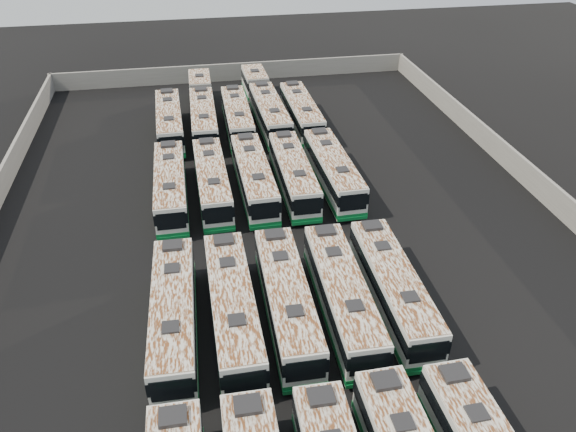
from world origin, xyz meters
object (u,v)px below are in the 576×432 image
(bus_midback_far_left, at_px, (171,186))
(bus_back_left, at_px, (202,108))
(bus_midback_right, at_px, (294,174))
(bus_back_right, at_px, (265,103))
(bus_midfront_right, at_px, (342,295))
(bus_midfront_far_left, at_px, (174,314))
(bus_back_center, at_px, (237,117))
(bus_midback_left, at_px, (212,182))
(bus_back_far_right, at_px, (301,113))
(bus_midback_center, at_px, (254,177))
(bus_back_far_left, at_px, (170,122))
(bus_midfront_far_right, at_px, (393,288))
(bus_midfront_center, at_px, (287,300))
(bus_midback_far_right, at_px, (333,171))
(bus_midfront_left, at_px, (233,308))

(bus_midback_far_left, xyz_separation_m, bus_back_left, (3.49, 16.43, 0.01))
(bus_midback_right, height_order, bus_back_right, bus_back_right)
(bus_midfront_right, bearing_deg, bus_midfront_far_left, -179.89)
(bus_midback_right, relative_size, bus_back_center, 1.00)
(bus_midback_left, relative_size, bus_back_far_right, 0.98)
(bus_midback_left, xyz_separation_m, bus_back_far_right, (10.25, 13.04, 0.03))
(bus_midfront_far_left, height_order, bus_midback_center, bus_midfront_far_left)
(bus_midfront_right, bearing_deg, bus_back_right, 91.04)
(bus_back_left, bearing_deg, bus_back_far_left, -137.41)
(bus_midfront_far_right, relative_size, bus_midback_left, 1.01)
(bus_back_center, bearing_deg, bus_midfront_center, -89.55)
(bus_midfront_far_left, bearing_deg, bus_midfront_right, 0.60)
(bus_midfront_far_right, bearing_deg, bus_midfront_right, -176.65)
(bus_midback_left, bearing_deg, bus_midfront_far_left, -102.86)
(bus_midback_right, xyz_separation_m, bus_back_left, (-6.80, 16.24, 0.00))
(bus_back_left, distance_m, bus_back_right, 6.76)
(bus_midfront_far_right, xyz_separation_m, bus_midback_far_right, (0.13, 15.71, 0.02))
(bus_midback_far_left, xyz_separation_m, bus_back_far_right, (13.65, 13.21, 0.02))
(bus_back_far_left, xyz_separation_m, bus_back_far_right, (13.65, -0.11, 0.00))
(bus_midback_left, distance_m, bus_midback_center, 3.51)
(bus_back_far_left, xyz_separation_m, bus_back_center, (6.90, -0.09, -0.02))
(bus_midback_left, height_order, bus_midback_right, bus_midback_right)
(bus_midfront_far_right, bearing_deg, bus_midback_right, 102.48)
(bus_midback_center, bearing_deg, bus_midfront_right, -78.93)
(bus_back_far_right, bearing_deg, bus_midback_left, -128.57)
(bus_back_far_left, relative_size, bus_back_right, 0.63)
(bus_midfront_far_left, xyz_separation_m, bus_midfront_far_right, (13.54, 0.00, -0.02))
(bus_midback_right, distance_m, bus_midback_far_right, 3.45)
(bus_back_center, distance_m, bus_back_right, 4.73)
(bus_midfront_far_left, relative_size, bus_midback_far_left, 1.02)
(bus_midfront_right, xyz_separation_m, bus_midback_far_left, (-10.27, 15.71, -0.03))
(bus_midfront_left, height_order, bus_midback_center, bus_midfront_left)
(bus_midback_far_right, bearing_deg, bus_midback_far_left, 179.54)
(bus_midfront_far_right, bearing_deg, bus_midfront_left, -178.79)
(bus_midback_center, bearing_deg, bus_back_right, 77.64)
(bus_midback_far_right, xyz_separation_m, bus_back_center, (-6.84, 13.08, -0.02))
(bus_midback_center, distance_m, bus_back_right, 16.73)
(bus_midfront_far_left, relative_size, bus_back_far_right, 1.01)
(bus_midback_right, xyz_separation_m, bus_back_far_right, (3.36, 13.02, 0.01))
(bus_midfront_left, height_order, bus_back_far_right, bus_midfront_left)
(bus_midfront_center, distance_m, bus_midfront_right, 3.42)
(bus_midfront_far_left, relative_size, bus_midback_right, 1.02)
(bus_midfront_far_left, relative_size, bus_midfront_far_right, 1.02)
(bus_back_right, bearing_deg, bus_back_far_right, -46.13)
(bus_midback_far_right, relative_size, bus_back_left, 0.65)
(bus_midback_center, xyz_separation_m, bus_midback_far_right, (6.83, -0.03, -0.01))
(bus_midback_far_left, height_order, bus_midback_right, bus_midback_right)
(bus_midfront_far_left, relative_size, bus_back_right, 0.64)
(bus_midfront_right, distance_m, bus_midback_far_left, 18.77)
(bus_midfront_right, distance_m, bus_back_far_right, 29.12)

